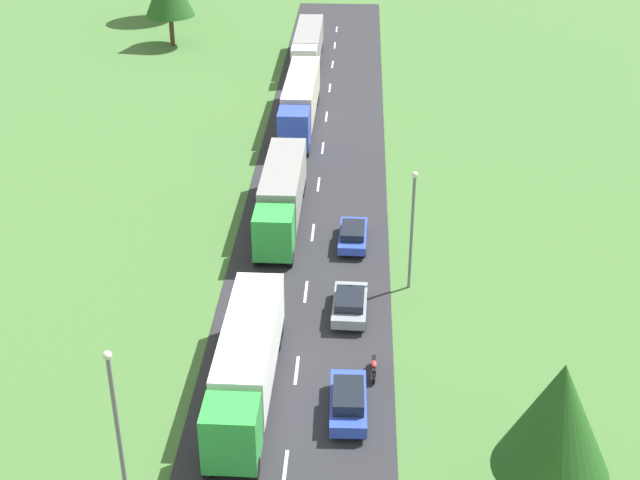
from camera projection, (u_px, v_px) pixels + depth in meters
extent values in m
cube|color=#2B2B30|center=(305.00, 300.00, 51.73)|extent=(10.00, 140.00, 0.06)
cube|color=white|center=(285.00, 469.00, 39.43)|extent=(0.16, 2.40, 0.01)
cube|color=white|center=(297.00, 370.00, 45.74)|extent=(0.16, 2.40, 0.01)
cube|color=white|center=(306.00, 292.00, 52.44)|extent=(0.16, 2.40, 0.01)
cube|color=white|center=(313.00, 232.00, 58.93)|extent=(0.16, 2.40, 0.01)
cube|color=white|center=(318.00, 184.00, 65.53)|extent=(0.16, 2.40, 0.01)
cube|color=white|center=(323.00, 148.00, 71.58)|extent=(0.16, 2.40, 0.01)
cube|color=white|center=(326.00, 117.00, 77.80)|extent=(0.16, 2.40, 0.01)
cube|color=white|center=(330.00, 88.00, 84.48)|extent=(0.16, 2.40, 0.01)
cube|color=white|center=(333.00, 64.00, 90.90)|extent=(0.16, 2.40, 0.01)
cube|color=white|center=(335.00, 45.00, 96.82)|extent=(0.16, 2.40, 0.01)
cube|color=white|center=(337.00, 29.00, 102.49)|extent=(0.16, 2.40, 0.01)
cube|color=green|center=(231.00, 433.00, 38.60)|extent=(2.47, 2.26, 2.87)
cube|color=black|center=(227.00, 441.00, 37.43)|extent=(2.10, 0.12, 1.26)
cube|color=white|center=(250.00, 346.00, 43.99)|extent=(2.61, 9.63, 2.67)
cube|color=black|center=(251.00, 371.00, 44.73)|extent=(1.00, 9.13, 0.24)
cylinder|color=black|center=(255.00, 468.00, 38.75)|extent=(0.36, 1.00, 1.00)
cylinder|color=black|center=(207.00, 466.00, 38.86)|extent=(0.36, 1.00, 1.00)
cylinder|color=black|center=(277.00, 340.00, 47.24)|extent=(0.36, 1.00, 1.00)
cylinder|color=black|center=(238.00, 339.00, 47.35)|extent=(0.36, 1.00, 1.00)
cylinder|color=black|center=(280.00, 328.00, 48.25)|extent=(0.36, 1.00, 1.00)
cylinder|color=black|center=(241.00, 327.00, 48.36)|extent=(0.36, 1.00, 1.00)
cube|color=green|center=(274.00, 233.00, 54.86)|extent=(2.46, 2.62, 2.81)
cube|color=black|center=(272.00, 235.00, 53.53)|extent=(2.10, 0.11, 1.24)
cube|color=gray|center=(283.00, 184.00, 60.32)|extent=(2.56, 9.55, 2.87)
cube|color=black|center=(284.00, 206.00, 61.10)|extent=(0.96, 9.06, 0.24)
cylinder|color=black|center=(290.00, 258.00, 54.91)|extent=(0.36, 1.00, 1.00)
cylinder|color=black|center=(256.00, 257.00, 55.01)|extent=(0.36, 1.00, 1.00)
cylinder|color=black|center=(302.00, 189.00, 63.61)|extent=(0.36, 1.00, 1.00)
cylinder|color=black|center=(273.00, 189.00, 63.71)|extent=(0.36, 1.00, 1.00)
cylinder|color=black|center=(303.00, 183.00, 64.61)|extent=(0.36, 1.00, 1.00)
cylinder|color=black|center=(274.00, 182.00, 64.71)|extent=(0.36, 1.00, 1.00)
cube|color=blue|center=(294.00, 129.00, 69.85)|extent=(2.47, 2.67, 3.01)
cube|color=black|center=(292.00, 128.00, 68.48)|extent=(2.10, 0.12, 1.32)
cube|color=beige|center=(301.00, 93.00, 76.28)|extent=(2.63, 11.68, 3.00)
cube|color=black|center=(302.00, 112.00, 77.09)|extent=(1.02, 11.08, 0.24)
cylinder|color=black|center=(307.00, 150.00, 69.93)|extent=(0.36, 1.00, 1.00)
cylinder|color=black|center=(280.00, 150.00, 70.04)|extent=(0.36, 1.00, 1.00)
cylinder|color=black|center=(316.00, 100.00, 80.15)|extent=(0.36, 1.00, 1.00)
cylinder|color=black|center=(293.00, 99.00, 80.26)|extent=(0.36, 1.00, 1.00)
cylinder|color=black|center=(317.00, 95.00, 81.37)|extent=(0.36, 1.00, 1.00)
cylinder|color=black|center=(294.00, 94.00, 81.48)|extent=(0.36, 1.00, 1.00)
cube|color=white|center=(304.00, 62.00, 84.99)|extent=(2.44, 2.32, 2.96)
cube|color=black|center=(304.00, 60.00, 83.77)|extent=(2.10, 0.10, 1.30)
cube|color=gray|center=(309.00, 41.00, 91.00)|extent=(2.51, 10.85, 2.63)
cube|color=black|center=(309.00, 55.00, 91.73)|extent=(0.91, 10.31, 0.24)
cylinder|color=black|center=(315.00, 79.00, 85.14)|extent=(0.35, 1.00, 1.00)
cylinder|color=black|center=(293.00, 79.00, 85.23)|extent=(0.35, 1.00, 1.00)
cylinder|color=black|center=(320.00, 47.00, 94.58)|extent=(0.35, 1.00, 1.00)
cylinder|color=black|center=(301.00, 47.00, 94.67)|extent=(0.35, 1.00, 1.00)
cylinder|color=black|center=(321.00, 44.00, 95.73)|extent=(0.35, 1.00, 1.00)
cylinder|color=black|center=(302.00, 43.00, 95.82)|extent=(0.35, 1.00, 1.00)
cube|color=blue|center=(348.00, 403.00, 42.46)|extent=(1.82, 4.42, 0.63)
cube|color=black|center=(348.00, 395.00, 41.97)|extent=(1.51, 2.48, 0.60)
cylinder|color=black|center=(333.00, 388.00, 43.94)|extent=(0.23, 0.64, 0.64)
cylinder|color=black|center=(364.00, 389.00, 43.90)|extent=(0.23, 0.64, 0.64)
cylinder|color=black|center=(332.00, 428.00, 41.32)|extent=(0.23, 0.64, 0.64)
cylinder|color=black|center=(365.00, 429.00, 41.28)|extent=(0.23, 0.64, 0.64)
cube|color=#8C939E|center=(350.00, 305.00, 50.03)|extent=(2.01, 4.20, 0.59)
cube|color=black|center=(350.00, 299.00, 49.59)|extent=(1.65, 2.37, 0.47)
cylinder|color=black|center=(336.00, 296.00, 51.46)|extent=(0.24, 0.65, 0.64)
cylinder|color=black|center=(365.00, 297.00, 51.35)|extent=(0.24, 0.65, 0.64)
cylinder|color=black|center=(333.00, 323.00, 48.99)|extent=(0.24, 0.65, 0.64)
cylinder|color=black|center=(364.00, 324.00, 48.88)|extent=(0.24, 0.65, 0.64)
cube|color=blue|center=(353.00, 236.00, 57.26)|extent=(1.87, 4.33, 0.55)
cube|color=black|center=(353.00, 230.00, 56.82)|extent=(1.54, 2.44, 0.48)
cylinder|color=black|center=(342.00, 229.00, 58.72)|extent=(0.24, 0.65, 0.64)
cylinder|color=black|center=(366.00, 230.00, 58.62)|extent=(0.24, 0.65, 0.64)
cylinder|color=black|center=(340.00, 250.00, 56.17)|extent=(0.24, 0.65, 0.64)
cylinder|color=black|center=(364.00, 251.00, 56.07)|extent=(0.24, 0.65, 0.64)
cylinder|color=black|center=(374.00, 377.00, 44.73)|extent=(0.12, 0.64, 0.64)
cylinder|color=black|center=(374.00, 362.00, 45.87)|extent=(0.14, 0.64, 0.64)
cube|color=black|center=(374.00, 366.00, 45.19)|extent=(0.20, 1.40, 0.36)
ellipsoid|color=red|center=(374.00, 364.00, 44.95)|extent=(0.28, 0.52, 0.28)
cylinder|color=slate|center=(120.00, 444.00, 34.88)|extent=(0.18, 0.18, 8.28)
sphere|color=silver|center=(107.00, 355.00, 32.84)|extent=(0.36, 0.36, 0.36)
cylinder|color=slate|center=(412.00, 234.00, 51.27)|extent=(0.18, 0.18, 7.23)
sphere|color=silver|center=(415.00, 175.00, 49.48)|extent=(0.36, 0.36, 0.36)
cylinder|color=#513823|center=(168.00, 5.00, 106.38)|extent=(0.54, 0.54, 3.14)
cylinder|color=#513823|center=(172.00, 30.00, 96.40)|extent=(0.50, 0.50, 3.27)
cone|color=#23561E|center=(557.00, 418.00, 34.36)|extent=(4.68, 4.68, 5.15)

